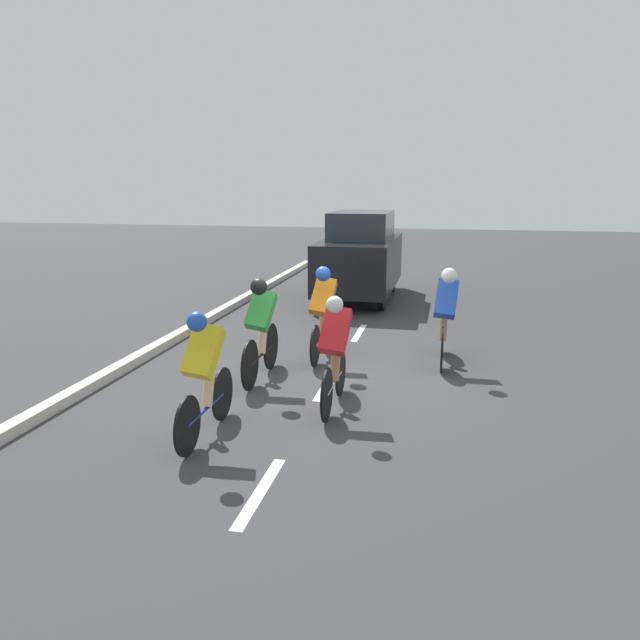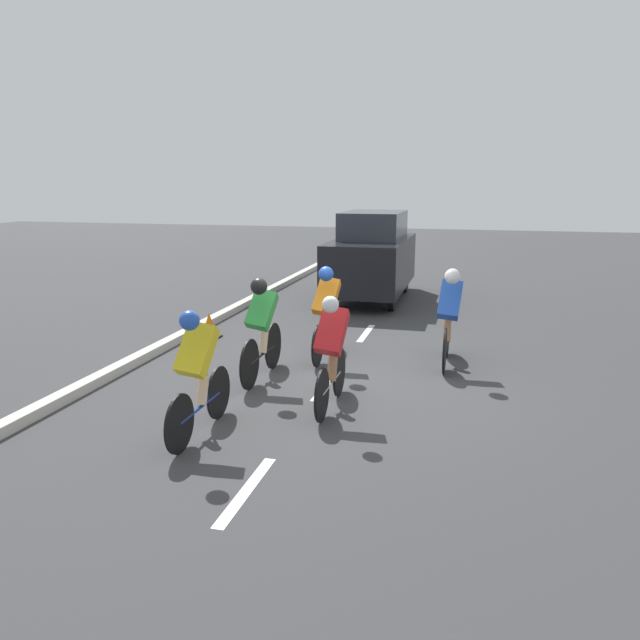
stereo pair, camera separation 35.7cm
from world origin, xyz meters
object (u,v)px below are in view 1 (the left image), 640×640
Objects in this scene: cyclist_blue at (445,313)px; traffic_cone at (202,327)px; cyclist_yellow at (204,371)px; cyclist_green at (261,326)px; cyclist_orange at (323,310)px; cyclist_red at (335,350)px; support_car at (360,256)px.

cyclist_blue is 3.37× the size of traffic_cone.
cyclist_yellow is (2.57, 3.53, -0.03)m from cyclist_blue.
cyclist_orange reaches higher than cyclist_green.
cyclist_red is 0.96× the size of cyclist_yellow.
cyclist_green is at bearing -89.77° from cyclist_yellow.
support_car reaches higher than cyclist_yellow.
cyclist_red is at bearing 60.28° from cyclist_blue.
cyclist_green reaches higher than cyclist_red.
cyclist_red is at bearing 143.14° from cyclist_green.
cyclist_orange is at bearing -117.36° from cyclist_green.
cyclist_red is at bearing 95.88° from support_car.
cyclist_blue is 2.67m from cyclist_red.
cyclist_orange is 1.01× the size of cyclist_red.
support_car reaches higher than cyclist_blue.
cyclist_blue is 1.01× the size of cyclist_red.
support_car is (2.11, -5.34, 0.23)m from cyclist_blue.
support_car is (0.18, -5.46, 0.23)m from cyclist_orange.
cyclist_blue is at bearing 170.47° from traffic_cone.
cyclist_yellow is (1.25, 1.21, 0.01)m from cyclist_red.
traffic_cone is at bearing 63.97° from support_car.
cyclist_blue reaches higher than cyclist_yellow.
cyclist_orange is 0.41× the size of support_car.
cyclist_green is 0.44× the size of support_car.
cyclist_blue is 1.00× the size of cyclist_orange.
cyclist_orange is (1.93, 0.12, 0.00)m from cyclist_blue.
cyclist_blue is 5.74m from support_car.
cyclist_blue is 4.46m from traffic_cone.
traffic_cone is (1.78, -2.11, -0.58)m from cyclist_green.
cyclist_yellow is at bearing 87.03° from support_car.
cyclist_red is at bearing 134.88° from traffic_cone.
cyclist_orange is 0.98× the size of cyclist_yellow.
support_car is (-0.47, -6.71, 0.25)m from cyclist_green.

